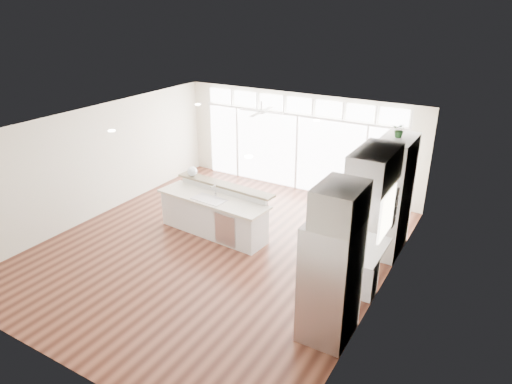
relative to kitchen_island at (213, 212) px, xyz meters
The scene contains 24 objects.
floor 0.88m from the kitchen_island, 49.05° to the right, with size 7.00×8.00×0.02m, color #3F1C13.
ceiling 2.26m from the kitchen_island, 49.05° to the right, with size 7.00×8.00×0.02m, color white.
wall_back 3.61m from the kitchen_island, 82.71° to the left, with size 7.00×0.04×2.70m, color beige.
wall_front 4.61m from the kitchen_island, 84.35° to the right, with size 7.00×0.04×2.70m, color beige.
wall_left 3.20m from the kitchen_island, behind, with size 0.04×8.00×2.70m, color beige.
wall_right 4.06m from the kitchen_island, ahead, with size 0.04×8.00×2.70m, color beige.
glass_wall 3.49m from the kitchen_island, 82.58° to the left, with size 5.80×0.06×2.08m, color white.
transom_row 3.91m from the kitchen_island, 82.58° to the left, with size 5.90×0.06×0.40m, color white.
desk_window 4.04m from the kitchen_island, ahead, with size 0.04×0.85×0.85m, color white.
ceiling_fan 3.00m from the kitchen_island, 91.35° to the left, with size 1.16×1.16×0.32m, color silver.
recessed_lights 2.21m from the kitchen_island, 35.16° to the right, with size 3.40×3.00×0.02m, color white.
oven_cabinet 3.90m from the kitchen_island, 19.57° to the left, with size 0.64×1.20×2.50m, color white.
desk_nook 3.59m from the kitchen_island, ahead, with size 0.72×1.30×0.76m, color white.
upper_cabinets 4.05m from the kitchen_island, ahead, with size 0.64×1.30×0.64m, color white.
refrigerator 4.04m from the kitchen_island, 27.66° to the right, with size 0.76×0.90×2.00m, color silver.
fridge_cabinet 4.43m from the kitchen_island, 27.27° to the right, with size 0.64×0.90×0.60m, color white.
framed_photos 4.02m from the kitchen_island, ahead, with size 0.06×0.22×0.80m, color black.
kitchen_island is the anchor object (origin of this frame).
rug 3.25m from the kitchen_island, ahead, with size 0.96×0.69×0.01m, color #3A2312.
office_chair 3.22m from the kitchen_island, ahead, with size 0.54×0.50×1.04m, color black.
fishbowl 1.22m from the kitchen_island, 152.62° to the left, with size 0.24×0.24×0.24m, color silver.
monitor 3.53m from the kitchen_island, ahead, with size 0.07×0.45×0.37m, color black.
keyboard 3.34m from the kitchen_island, ahead, with size 0.11×0.29×0.01m, color silver.
potted_plant 4.36m from the kitchen_island, 19.57° to the left, with size 0.27×0.30×0.23m, color #275A26.
Camera 1 is at (5.12, -7.04, 5.01)m, focal length 32.00 mm.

